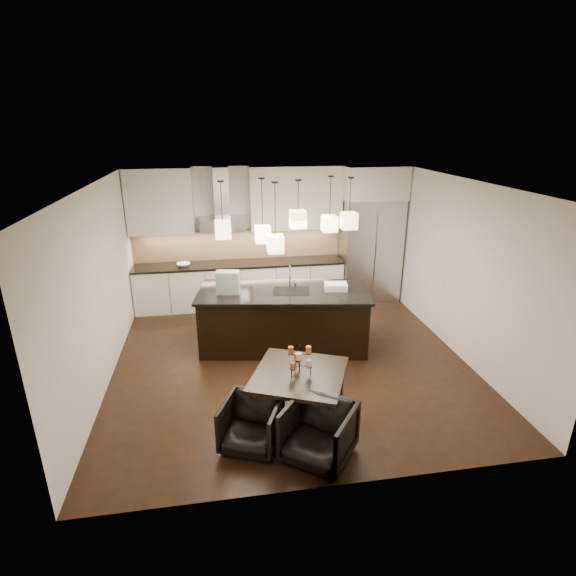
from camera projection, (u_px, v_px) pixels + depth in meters
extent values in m
cube|color=black|center=(290.00, 359.00, 7.28)|extent=(5.50, 5.50, 0.02)
cube|color=white|center=(290.00, 182.00, 6.30)|extent=(5.50, 5.50, 0.02)
cube|color=silver|center=(268.00, 235.00, 9.35)|extent=(5.50, 0.02, 2.80)
cube|color=silver|center=(339.00, 371.00, 4.24)|extent=(5.50, 0.02, 2.80)
cube|color=silver|center=(99.00, 287.00, 6.37)|extent=(0.02, 5.50, 2.80)
cube|color=silver|center=(459.00, 268.00, 7.21)|extent=(0.02, 5.50, 2.80)
cube|color=#B7B7BA|center=(370.00, 250.00, 9.43)|extent=(1.20, 0.72, 2.15)
cube|color=silver|center=(374.00, 182.00, 8.94)|extent=(1.26, 0.72, 0.65)
cube|color=silver|center=(241.00, 285.00, 9.28)|extent=(4.21, 0.62, 0.88)
cube|color=black|center=(240.00, 264.00, 9.12)|extent=(4.21, 0.66, 0.04)
cube|color=#D8B385|center=(238.00, 244.00, 9.28)|extent=(4.21, 0.02, 0.63)
cube|color=silver|center=(160.00, 202.00, 8.58)|extent=(1.25, 0.35, 1.25)
cube|color=silver|center=(296.00, 198.00, 8.99)|extent=(1.85, 0.35, 1.25)
cube|color=#B7B7BA|center=(223.00, 224.00, 8.83)|extent=(0.90, 0.52, 0.24)
cube|color=#B7B7BA|center=(221.00, 192.00, 8.73)|extent=(0.30, 0.28, 0.96)
imported|color=silver|center=(183.00, 265.00, 8.88)|extent=(0.29, 0.29, 0.06)
cube|color=black|center=(283.00, 320.00, 7.56)|extent=(2.85, 1.50, 0.95)
cube|color=black|center=(283.00, 292.00, 7.39)|extent=(2.95, 1.60, 0.04)
cube|color=#255F35|center=(228.00, 282.00, 7.22)|extent=(0.40, 0.25, 0.37)
cube|color=silver|center=(336.00, 287.00, 7.41)|extent=(0.41, 0.32, 0.11)
cylinder|color=#F9D99A|center=(309.00, 363.00, 5.52)|extent=(0.09, 0.09, 0.09)
cylinder|color=#BE6136|center=(296.00, 357.00, 5.66)|extent=(0.09, 0.09, 0.09)
cylinder|color=brown|center=(293.00, 366.00, 5.47)|extent=(0.09, 0.09, 0.09)
cylinder|color=#BE6136|center=(309.00, 350.00, 5.55)|extent=(0.09, 0.09, 0.09)
cylinder|color=brown|center=(291.00, 350.00, 5.54)|extent=(0.09, 0.09, 0.09)
cylinder|color=#F9D99A|center=(299.00, 356.00, 5.39)|extent=(0.09, 0.09, 0.09)
imported|color=black|center=(251.00, 424.00, 5.22)|extent=(0.85, 0.87, 0.61)
imported|color=black|center=(319.00, 432.00, 5.03)|extent=(1.02, 1.02, 0.67)
cube|color=#FAF0AC|center=(223.00, 230.00, 6.82)|extent=(0.24, 0.24, 0.26)
cube|color=#FAF0AC|center=(263.00, 234.00, 7.20)|extent=(0.24, 0.24, 0.26)
cube|color=#FAF0AC|center=(298.00, 219.00, 6.89)|extent=(0.24, 0.24, 0.26)
cube|color=#FAF0AC|center=(329.00, 224.00, 7.43)|extent=(0.24, 0.24, 0.26)
cube|color=#FAF0AC|center=(349.00, 221.00, 7.22)|extent=(0.24, 0.24, 0.26)
cube|color=#FAF0AC|center=(275.00, 244.00, 6.77)|extent=(0.24, 0.24, 0.26)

